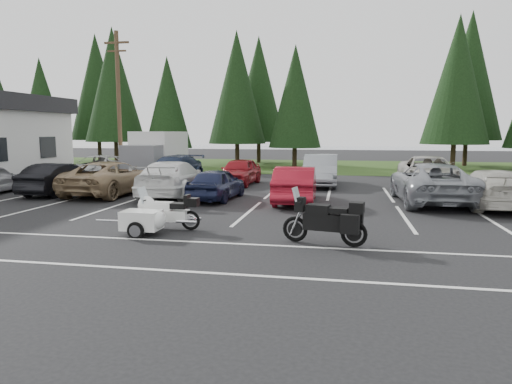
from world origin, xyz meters
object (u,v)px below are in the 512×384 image
Objects in this scene: car_near_3 at (173,179)px; car_near_5 at (296,184)px; car_near_7 at (492,189)px; box_truck at (154,155)px; car_near_2 at (112,178)px; car_far_2 at (239,171)px; car_far_4 at (429,172)px; touring_motorcycle at (166,208)px; utility_pole at (119,102)px; car_far_0 at (98,168)px; adventure_motorcycle at (324,216)px; car_far_1 at (173,170)px; cargo_trailer at (142,223)px; car_near_1 at (59,179)px; car_near_6 at (432,183)px; car_near_4 at (217,184)px; car_far_3 at (321,170)px.

car_near_3 reaches higher than car_near_5.
box_truck is at bearing -24.84° from car_near_7.
car_near_2 is 6.93m from car_far_2.
car_far_4 is 15.20m from touring_motorcycle.
car_near_7 is (19.42, -8.08, -3.96)m from utility_pole.
box_truck is at bearing 157.92° from car_far_2.
car_far_0 is 2.23× the size of adventure_motorcycle.
car_near_5 is (8.60, -0.87, -0.03)m from car_near_2.
touring_motorcycle is at bearing 131.74° from car_near_2.
car_near_3 is 1.03× the size of car_far_1.
car_far_0 is 3.56× the size of cargo_trailer.
box_truck is at bearing -97.88° from car_near_1.
utility_pole is 20.55m from adventure_motorcycle.
car_far_0 is at bearing -128.78° from box_truck.
car_near_4 is at bearing 2.89° from car_near_6.
box_truck is 8.32m from car_near_1.
cargo_trailer is at bearing -53.95° from car_far_0.
car_near_7 is 1.00× the size of car_far_3.
box_truck is 16.09m from touring_motorcycle.
cargo_trailer is at bearing -67.89° from box_truck.
adventure_motorcycle is at bearing 128.79° from car_near_3.
car_far_0 is (-3.59, 5.04, -0.01)m from car_near_2.
adventure_motorcycle is (7.03, -7.68, -0.05)m from car_near_3.
box_truck is at bearing -28.92° from car_near_6.
car_near_6 reaches higher than car_far_0.
car_near_4 is 0.73× the size of car_far_0.
car_far_0 is 0.92× the size of car_far_4.
car_far_1 is 1.25× the size of car_far_2.
car_far_3 reaches higher than car_far_0.
box_truck is 1.02× the size of car_near_3.
car_near_7 is 12.50m from car_far_2.
car_near_2 is 6.19m from car_far_0.
adventure_motorcycle is (-4.77, -12.88, -0.08)m from car_far_4.
car_far_1 is 13.72m from car_far_4.
car_far_4 is 3.85× the size of cargo_trailer.
car_far_3 reaches higher than car_near_6.
car_far_4 is at bearing 80.68° from adventure_motorcycle.
car_near_5 is at bearing 7.39° from car_near_6.
car_far_2 is (6.24, -2.98, -0.72)m from box_truck.
car_far_2 is (8.24, -2.48, -3.97)m from utility_pole.
car_far_3 reaches higher than car_near_7.
car_near_1 is at bearing -155.19° from car_far_3.
car_near_3 is at bearing 104.34° from cargo_trailer.
car_far_4 is (14.81, 5.14, 0.05)m from car_near_2.
car_near_6 reaches higher than car_near_2.
car_near_7 is 3.30× the size of cargo_trailer.
car_near_3 is 10.41m from adventure_motorcycle.
car_far_4 is (9.89, 0.26, 0.09)m from car_far_2.
adventure_motorcycle is at bearing 145.72° from car_near_2.
car_far_4 is 13.74m from adventure_motorcycle.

